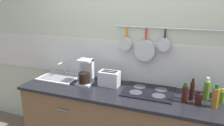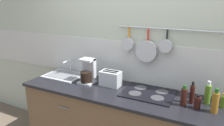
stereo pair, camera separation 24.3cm
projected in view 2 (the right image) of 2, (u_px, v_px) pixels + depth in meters
name	position (u px, v px, depth m)	size (l,w,h in m)	color
wall_back	(136.00, 53.00, 2.67)	(7.20, 0.14, 2.60)	#B2BCA8
countertop	(123.00, 93.00, 2.47)	(2.45, 0.66, 0.03)	black
sink_basin	(64.00, 75.00, 2.97)	(0.50, 0.38, 0.20)	#B7BABF
coffee_maker	(88.00, 73.00, 2.71)	(0.18, 0.18, 0.31)	#B7BABF
toaster	(111.00, 78.00, 2.63)	(0.26, 0.16, 0.18)	#B7BABF
cooktop	(148.00, 93.00, 2.42)	(0.56, 0.44, 0.01)	black
bottle_olive_oil	(184.00, 97.00, 2.13)	(0.06, 0.06, 0.22)	#33140F
bottle_dish_soap	(192.00, 94.00, 2.17)	(0.05, 0.05, 0.23)	#33140F
bottle_cooking_wine	(198.00, 102.00, 2.08)	(0.06, 0.06, 0.15)	#33140F
bottle_vinegar	(208.00, 94.00, 2.16)	(0.06, 0.06, 0.24)	#4C721E
bottle_hot_sauce	(215.00, 102.00, 1.99)	(0.06, 0.06, 0.24)	#8C5919
bottle_sesame_oil	(224.00, 101.00, 2.10)	(0.05, 0.05, 0.15)	#4C721E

